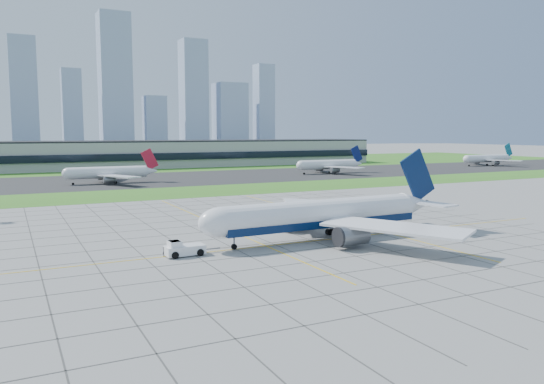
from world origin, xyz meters
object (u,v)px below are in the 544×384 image
Objects in this scene: airliner at (323,215)px; crew_far at (463,237)px; crew_near at (164,252)px; distant_jet_2 at (329,165)px; distant_jet_3 at (488,158)px; distant_jet_1 at (110,172)px; pushback_tug at (183,249)px.

airliner reaches higher than crew_far.
crew_near is 0.04× the size of distant_jet_2.
distant_jet_2 reaches higher than crew_far.
airliner is 1.30× the size of distant_jet_2.
crew_far is 0.04× the size of distant_jet_3.
distant_jet_1 is 1.00× the size of distant_jet_2.
crew_far is at bearing -73.27° from crew_near.
pushback_tug is at bearing -142.94° from crew_far.
distant_jet_3 is (214.53, 149.04, -0.23)m from airliner.
pushback_tug is 6.15× the size of crew_near.
distant_jet_1 is at bearing -177.55° from distant_jet_2.
distant_jet_2 is (91.49, 140.01, -0.23)m from airliner.
pushback_tug is (-28.60, -1.34, -3.52)m from airliner.
distant_jet_2 and distant_jet_3 have the same top height.
distant_jet_1 is 231.99m from distant_jet_3.
crew_far is (22.63, -13.89, -3.90)m from airliner.
airliner is at bearing 0.72° from pushback_tug.
airliner is 261.22m from distant_jet_3.
pushback_tug is at bearing -80.35° from crew_near.
crew_far is (51.23, -12.55, -0.37)m from pushback_tug.
airliner is 35.23× the size of crew_near.
pushback_tug reaches higher than crew_far.
distant_jet_2 is at bearing 54.87° from airliner.
distant_jet_3 is (123.04, 9.03, 0.00)m from distant_jet_2.
pushback_tug is 0.23× the size of distant_jet_2.
airliner is 31.77m from crew_near.
airliner is 5.72× the size of pushback_tug.
crew_far is 0.04× the size of distant_jet_2.
airliner is 1.30× the size of distant_jet_1.
crew_near is 136.39m from distant_jet_1.
distant_jet_2 is (68.86, 153.90, 3.66)m from crew_far.
crew_far is at bearing -114.11° from distant_jet_2.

